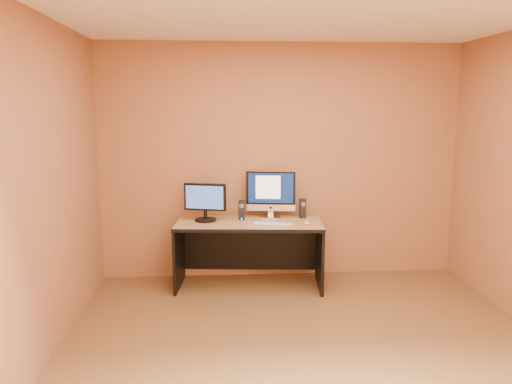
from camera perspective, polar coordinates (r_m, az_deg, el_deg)
The scene contains 12 objects.
floor at distance 4.05m, azimuth 6.34°, elevation -18.49°, with size 4.00×4.00×0.00m, color brown.
walls at distance 3.62m, azimuth 6.73°, elevation -0.04°, with size 4.00×4.00×2.60m, color #975C3D, non-canonical shape.
ceiling at distance 3.63m, azimuth 7.16°, elevation 20.59°, with size 4.00×4.00×0.00m, color white.
desk at distance 5.36m, azimuth -0.79°, elevation -7.15°, with size 1.53×0.67×0.71m, color tan, non-canonical shape.
imac at distance 5.43m, azimuth 1.69°, elevation -0.21°, with size 0.55×0.20×0.53m, color silver, non-canonical shape.
second_monitor at distance 5.31m, azimuth -5.83°, elevation -1.18°, with size 0.46×0.23×0.40m, color black, non-canonical shape.
speaker_left at distance 5.35m, azimuth -1.66°, elevation -2.08°, with size 0.07×0.07×0.21m, color black, non-canonical shape.
speaker_right at distance 5.47m, azimuth 5.36°, elevation -1.87°, with size 0.07×0.07×0.21m, color black, non-canonical shape.
keyboard at distance 5.14m, azimuth 1.90°, elevation -3.68°, with size 0.41×0.11×0.02m, color silver.
mouse at distance 5.18m, azimuth 5.80°, elevation -3.52°, with size 0.06×0.10×0.03m, color white.
cable_a at distance 5.56m, azimuth 2.37°, elevation -2.71°, with size 0.01×0.01×0.21m, color black.
cable_b at distance 5.56m, azimuth 0.78°, elevation -2.70°, with size 0.01×0.01×0.17m, color black.
Camera 1 is at (-0.69, -3.50, 1.91)m, focal length 35.00 mm.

